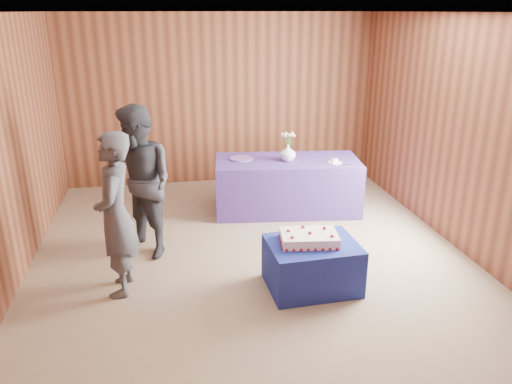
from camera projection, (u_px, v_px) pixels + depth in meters
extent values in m
plane|color=gray|center=(253.00, 261.00, 5.73)|extent=(6.00, 6.00, 0.00)
cube|color=brown|center=(220.00, 100.00, 8.04)|extent=(5.00, 0.04, 2.70)
cube|color=brown|center=(358.00, 300.00, 2.50)|extent=(5.00, 0.04, 2.70)
cube|color=brown|center=(0.00, 160.00, 4.84)|extent=(0.04, 6.00, 2.70)
cube|color=brown|center=(468.00, 137.00, 5.70)|extent=(0.04, 6.00, 2.70)
cube|color=white|center=(252.00, 12.00, 4.81)|extent=(5.00, 6.00, 0.04)
cube|color=#1B3496|center=(312.00, 265.00, 5.13)|extent=(0.93, 0.74, 0.50)
cube|color=#513695|center=(287.00, 185.00, 7.09)|extent=(2.10, 1.14, 0.75)
cube|color=white|center=(309.00, 238.00, 5.04)|extent=(0.61, 0.45, 0.10)
sphere|color=maroon|center=(283.00, 250.00, 4.86)|extent=(0.03, 0.03, 0.03)
sphere|color=maroon|center=(341.00, 249.00, 4.89)|extent=(0.03, 0.03, 0.03)
sphere|color=maroon|center=(279.00, 234.00, 5.22)|extent=(0.03, 0.03, 0.03)
sphere|color=maroon|center=(333.00, 233.00, 5.24)|extent=(0.03, 0.03, 0.03)
sphere|color=maroon|center=(294.00, 236.00, 4.92)|extent=(0.03, 0.03, 0.03)
cone|color=#1B5D15|center=(296.00, 237.00, 4.93)|extent=(0.01, 0.02, 0.02)
sphere|color=maroon|center=(323.00, 228.00, 5.10)|extent=(0.03, 0.03, 0.03)
cone|color=#1B5D15|center=(325.00, 229.00, 5.11)|extent=(0.01, 0.02, 0.02)
sphere|color=maroon|center=(309.00, 232.00, 5.02)|extent=(0.03, 0.03, 0.03)
cone|color=#1B5D15|center=(312.00, 233.00, 5.02)|extent=(0.01, 0.02, 0.02)
imported|color=white|center=(288.00, 153.00, 6.89)|extent=(0.29, 0.29, 0.23)
cylinder|color=#386C2B|center=(290.00, 140.00, 6.84)|extent=(0.01, 0.01, 0.13)
sphere|color=#B39DCC|center=(294.00, 135.00, 6.82)|extent=(0.04, 0.04, 0.04)
cylinder|color=#386C2B|center=(290.00, 140.00, 6.85)|extent=(0.01, 0.01, 0.13)
sphere|color=white|center=(292.00, 134.00, 6.86)|extent=(0.04, 0.04, 0.04)
cylinder|color=#386C2B|center=(289.00, 139.00, 6.86)|extent=(0.01, 0.01, 0.13)
sphere|color=#B39DCC|center=(289.00, 134.00, 6.88)|extent=(0.04, 0.04, 0.04)
cylinder|color=#386C2B|center=(287.00, 139.00, 6.86)|extent=(0.01, 0.01, 0.13)
sphere|color=white|center=(286.00, 134.00, 6.88)|extent=(0.04, 0.04, 0.04)
cylinder|color=#386C2B|center=(286.00, 140.00, 6.85)|extent=(0.01, 0.01, 0.13)
sphere|color=#B39DCC|center=(284.00, 134.00, 6.85)|extent=(0.04, 0.04, 0.04)
cylinder|color=#386C2B|center=(286.00, 140.00, 6.83)|extent=(0.01, 0.01, 0.13)
sphere|color=white|center=(282.00, 135.00, 6.81)|extent=(0.04, 0.04, 0.04)
cylinder|color=#386C2B|center=(286.00, 140.00, 6.82)|extent=(0.01, 0.01, 0.13)
sphere|color=#B39DCC|center=(283.00, 136.00, 6.77)|extent=(0.04, 0.04, 0.04)
cylinder|color=#386C2B|center=(287.00, 140.00, 6.80)|extent=(0.01, 0.01, 0.13)
sphere|color=white|center=(286.00, 136.00, 6.74)|extent=(0.04, 0.04, 0.04)
cylinder|color=#386C2B|center=(288.00, 140.00, 6.80)|extent=(0.01, 0.01, 0.13)
sphere|color=#B39DCC|center=(289.00, 137.00, 6.73)|extent=(0.04, 0.04, 0.04)
cylinder|color=#386C2B|center=(290.00, 140.00, 6.81)|extent=(0.01, 0.01, 0.13)
sphere|color=white|center=(292.00, 136.00, 6.75)|extent=(0.04, 0.04, 0.04)
cylinder|color=#386C2B|center=(290.00, 140.00, 6.82)|extent=(0.01, 0.01, 0.13)
sphere|color=#B39DCC|center=(294.00, 136.00, 6.78)|extent=(0.04, 0.04, 0.04)
cylinder|color=#7351A3|center=(241.00, 159.00, 6.99)|extent=(0.44, 0.44, 0.02)
cylinder|color=white|center=(335.00, 162.00, 6.82)|extent=(0.23, 0.23, 0.01)
cube|color=white|center=(335.00, 160.00, 6.81)|extent=(0.07, 0.06, 0.05)
sphere|color=maroon|center=(335.00, 158.00, 6.78)|extent=(0.02, 0.02, 0.02)
cube|color=#AFAFB4|center=(341.00, 165.00, 6.73)|extent=(0.26, 0.03, 0.00)
imported|color=#3D3E48|center=(116.00, 215.00, 4.87)|extent=(0.43, 0.63, 1.67)
imported|color=#31313A|center=(140.00, 183.00, 5.62)|extent=(1.06, 1.09, 1.76)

